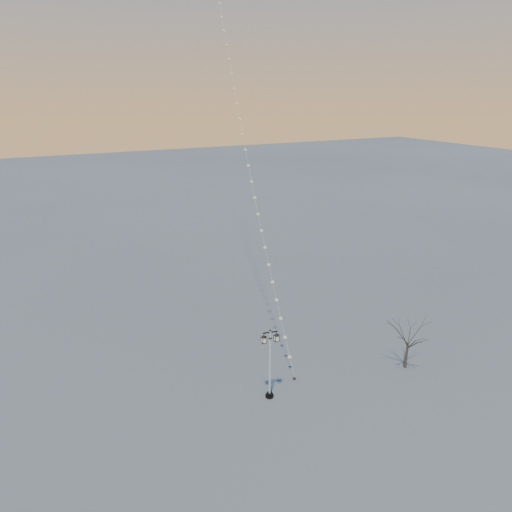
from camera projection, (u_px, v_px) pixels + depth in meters
ground at (310, 393)px, 33.14m from camera, size 300.00×300.00×0.00m
street_lamp at (270, 361)px, 31.68m from camera, size 1.38×0.66×5.50m
bare_tree at (409, 336)px, 35.25m from camera, size 2.50×2.50×4.14m
kite_train at (245, 129)px, 43.63m from camera, size 7.74×32.47×35.07m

